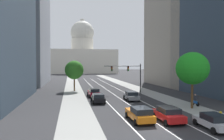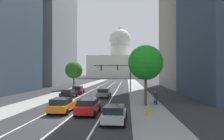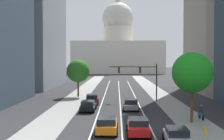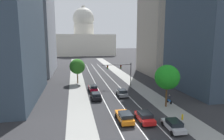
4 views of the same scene
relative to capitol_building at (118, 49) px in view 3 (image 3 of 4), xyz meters
name	(u,v)px [view 3 (image 3 of 4)]	position (x,y,z in m)	size (l,w,h in m)	color
ground_plane	(119,91)	(0.00, -89.55, -12.25)	(400.00, 400.00, 0.00)	#2B2B2D
sidewalk_left	(81,93)	(-7.82, -94.55, -12.24)	(4.16, 130.00, 0.01)	gray
sidewalk_right	(158,93)	(7.82, -94.55, -12.24)	(4.16, 130.00, 0.01)	gray
lane_stripe_left	(103,99)	(-2.87, -104.55, -12.24)	(0.16, 90.00, 0.01)	white
lane_stripe_center	(120,100)	(0.00, -104.55, -12.24)	(0.16, 90.00, 0.01)	white
lane_stripe_right	(137,100)	(2.87, -104.55, -12.24)	(0.16, 90.00, 0.01)	white
office_tower_far_left	(23,0)	(-24.51, -79.48, 9.92)	(17.75, 29.10, 44.26)	gray
capitol_building	(118,49)	(0.00, 0.00, 0.00)	(45.60, 27.28, 37.76)	beige
car_silver	(177,136)	(4.30, -131.77, -11.49)	(2.11, 4.24, 1.45)	#B2B5BA
car_red	(138,126)	(1.43, -128.57, -11.44)	(2.15, 4.39, 1.54)	red
car_gray	(131,104)	(1.43, -115.21, -11.47)	(2.23, 4.19, 1.49)	slate
car_orange	(107,124)	(-1.43, -127.86, -11.45)	(2.07, 4.72, 1.55)	orange
car_crimson	(92,99)	(-4.30, -109.95, -11.43)	(2.14, 4.35, 1.56)	maroon
car_black	(88,106)	(-4.31, -116.12, -11.50)	(2.03, 4.70, 1.43)	black
traffic_signal_mast	(141,74)	(3.50, -106.39, -7.81)	(7.84, 0.39, 6.15)	black
fire_hydrant	(205,131)	(7.37, -128.92, -11.78)	(0.26, 0.35, 0.91)	yellow
cyclist	(201,112)	(9.12, -121.56, -11.40)	(0.38, 1.70, 1.72)	black
street_tree_mid_left	(78,71)	(-7.65, -100.73, -7.51)	(4.21, 4.21, 6.86)	#51381E
street_tree_mid_right	(192,73)	(7.69, -122.97, -6.81)	(4.43, 4.43, 7.67)	#51381E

